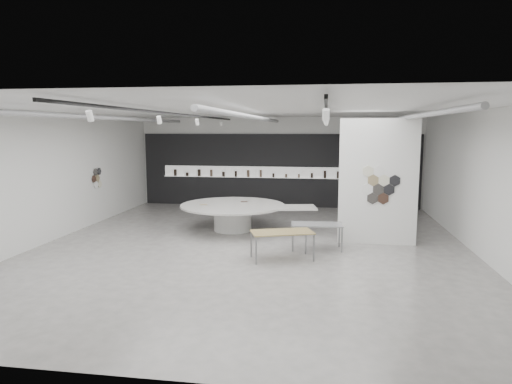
# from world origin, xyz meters

# --- Properties ---
(room) EXTENTS (12.02, 14.02, 3.82)m
(room) POSITION_xyz_m (-0.09, -0.00, 2.07)
(room) COLOR #999591
(room) RESTS_ON ground
(back_wall_display) EXTENTS (11.80, 0.27, 3.10)m
(back_wall_display) POSITION_xyz_m (-0.08, 6.93, 1.54)
(back_wall_display) COLOR black
(back_wall_display) RESTS_ON ground
(partition_column) EXTENTS (2.20, 0.38, 3.60)m
(partition_column) POSITION_xyz_m (3.50, 1.00, 1.80)
(partition_column) COLOR white
(partition_column) RESTS_ON ground
(display_island) EXTENTS (4.75, 3.96, 0.87)m
(display_island) POSITION_xyz_m (-0.90, 2.00, 0.56)
(display_island) COLOR white
(display_island) RESTS_ON ground
(sample_table_wood) EXTENTS (1.71, 1.24, 0.72)m
(sample_table_wood) POSITION_xyz_m (0.95, -1.11, 0.67)
(sample_table_wood) COLOR olive
(sample_table_wood) RESTS_ON ground
(sample_table_stone) EXTENTS (1.45, 0.81, 0.72)m
(sample_table_stone) POSITION_xyz_m (1.80, 0.02, 0.65)
(sample_table_stone) COLOR gray
(sample_table_stone) RESTS_ON ground
(kitchen_counter) EXTENTS (1.74, 0.78, 1.34)m
(kitchen_counter) POSITION_xyz_m (3.58, 6.54, 0.48)
(kitchen_counter) COLOR white
(kitchen_counter) RESTS_ON ground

